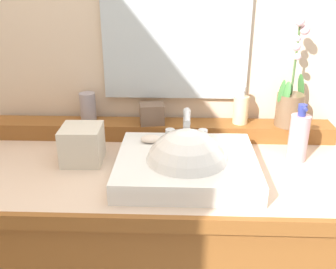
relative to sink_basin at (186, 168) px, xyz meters
name	(u,v)px	position (x,y,z in m)	size (l,w,h in m)	color
wall_back	(162,16)	(-0.10, 0.48, 0.40)	(3.03, 0.20, 2.61)	beige
vanity_cabinet	(158,268)	(-0.10, 0.07, -0.46)	(1.37, 0.61, 0.88)	brown
back_ledge	(160,130)	(-0.10, 0.30, 0.00)	(1.29, 0.11, 0.06)	brown
sink_basin	(186,168)	(0.00, 0.00, 0.00)	(0.43, 0.37, 0.28)	white
soap_bar	(151,139)	(-0.12, 0.11, 0.05)	(0.07, 0.04, 0.02)	beige
potted_plant	(290,101)	(0.38, 0.29, 0.13)	(0.12, 0.10, 0.39)	brown
soap_dispenser	(241,108)	(0.20, 0.31, 0.09)	(0.06, 0.06, 0.14)	#D8BD8B
tumbler_cup	(88,106)	(-0.37, 0.32, 0.09)	(0.06, 0.06, 0.10)	#998F95
trinket_box	(152,114)	(-0.13, 0.29, 0.07)	(0.09, 0.07, 0.08)	brown
lotion_bottle	(299,137)	(0.37, 0.13, 0.06)	(0.06, 0.07, 0.20)	#D4999F
tissue_box	(82,144)	(-0.34, 0.09, 0.03)	(0.13, 0.13, 0.12)	beige
mirror	(176,15)	(-0.04, 0.37, 0.42)	(0.53, 0.02, 0.61)	silver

